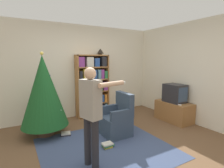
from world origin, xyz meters
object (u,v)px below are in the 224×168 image
Objects in this scene: table_lamp at (100,51)px; standing_person at (91,110)px; bookshelf at (92,86)px; christmas_tree at (44,91)px; armchair at (117,120)px; television at (175,93)px.

standing_person is at bearing -119.09° from table_lamp.
bookshelf is at bearing -178.49° from table_lamp.
standing_person is at bearing -74.70° from christmas_tree.
armchair is 0.60× the size of standing_person.
armchair is (-0.06, -1.49, -0.56)m from bookshelf.
television is at bearing 89.96° from standing_person.
christmas_tree is 1.69m from armchair.
table_lamp reaches higher than television.
armchair is at bearing -29.73° from christmas_tree.
bookshelf is 1.59m from armchair.
television is at bearing -46.03° from table_lamp.
christmas_tree is 2.05m from table_lamp.
table_lamp is at bearing 22.99° from christmas_tree.
television is 0.57× the size of armchair.
standing_person is at bearing -49.90° from armchair.
television is 2.83m from standing_person.
standing_person is (-0.93, -0.78, 0.58)m from armchair.
bookshelf is 3.36× the size of television.
television is 2.36m from table_lamp.
armchair is 1.35m from standing_person.
bookshelf reaches higher than standing_person.
bookshelf is 0.98× the size of christmas_tree.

